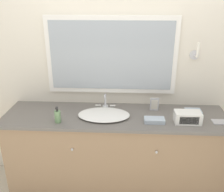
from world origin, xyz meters
TOP-DOWN VIEW (x-y plane):
  - wall_back at (-0.00, 0.64)m, footprint 8.00×0.18m
  - vanity_counter at (0.00, 0.33)m, footprint 2.17×0.59m
  - sink_basin at (-0.11, 0.30)m, footprint 0.50×0.38m
  - soap_bottle at (-0.52, 0.15)m, footprint 0.06×0.06m
  - appliance_box at (0.66, 0.21)m, footprint 0.24×0.13m
  - picture_frame at (0.39, 0.46)m, footprint 0.09×0.01m
  - hand_towel_near_sink at (0.36, 0.20)m, footprint 0.19×0.10m
  - hand_towel_far_corner at (0.76, 0.41)m, footprint 0.15×0.12m
  - metal_tray at (0.96, 0.23)m, footprint 0.14×0.10m

SIDE VIEW (x-z plane):
  - vanity_counter at x=0.00m, z-range 0.00..0.88m
  - metal_tray at x=0.96m, z-range 0.88..0.89m
  - hand_towel_far_corner at x=0.76m, z-range 0.88..0.91m
  - sink_basin at x=-0.11m, z-range 0.82..0.98m
  - hand_towel_near_sink at x=0.36m, z-range 0.88..0.92m
  - appliance_box at x=0.66m, z-range 0.88..0.98m
  - soap_bottle at x=-0.52m, z-range 0.86..1.02m
  - picture_frame at x=0.39m, z-range 0.88..1.01m
  - wall_back at x=0.00m, z-range 0.00..2.55m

